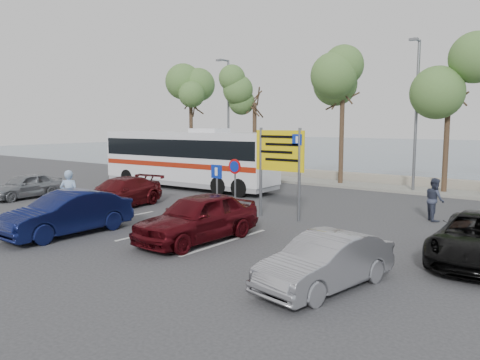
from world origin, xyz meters
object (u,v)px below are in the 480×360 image
Objects in this scene: direction_sign at (280,158)px; car_silver_a at (25,186)px; street_lamp_left at (228,112)px; pedestrian_far at (435,199)px; coach_bus_left at (187,160)px; street_lamp_right at (416,108)px; car_silver_b at (326,262)px; pedestrian_near at (69,195)px; suv_black at (480,239)px; car_maroon at (119,193)px; car_red at (198,217)px; car_blue at (67,213)px.

car_silver_a is (-13.00, -3.51, -1.80)m from direction_sign.
street_lamp_left is 17.89m from pedestrian_far.
street_lamp_left reaches higher than coach_bus_left.
street_lamp_left reaches higher than pedestrian_far.
street_lamp_right is 17.16m from car_silver_b.
pedestrian_far is (16.02, -7.02, -3.76)m from street_lamp_left.
car_silver_a is at bearing 74.38° from pedestrian_far.
pedestrian_far reaches higher than car_silver_b.
car_silver_b is at bearing -79.07° from street_lamp_right.
direction_sign is 10.01m from coach_bus_left.
pedestrian_near is at bearing -74.29° from coach_bus_left.
direction_sign reaches higher than pedestrian_near.
street_lamp_left is 1.68× the size of suv_black.
car_silver_b is 2.26× the size of pedestrian_far.
suv_black is at bearing -12.65° from direction_sign.
coach_bus_left is 14.13m from pedestrian_far.
car_silver_a is 6.11m from car_maroon.
car_red is at bearing -91.57° from direction_sign.
pedestrian_near reaches higher than car_maroon.
car_silver_b is (14.22, -10.25, -1.00)m from coach_bus_left.
car_red is (12.88, -1.11, 0.14)m from car_silver_a.
car_blue is 0.94× the size of suv_black.
coach_bus_left is 8.70m from car_silver_a.
street_lamp_right reaches higher than car_silver_a.
direction_sign is at bearing 140.53° from car_silver_b.
car_blue is at bearing -166.02° from car_silver_b.
pedestrian_near is at bearing -118.48° from street_lamp_right.
street_lamp_right reaches higher than car_silver_b.
direction_sign is at bearing 10.27° from car_silver_a.
suv_black is 2.85× the size of pedestrian_far.
coach_bus_left reaches higher than car_silver_b.
pedestrian_near is 14.25m from pedestrian_far.
suv_black is at bearing 0.20° from car_silver_a.
car_red reaches higher than car_silver_a.
car_silver_a is 19.27m from pedestrian_far.
pedestrian_near is (-11.58, 0.87, 0.36)m from car_silver_b.
car_silver_a is at bearing -117.13° from coach_bus_left.
suv_black is at bearing 23.00° from car_red.
coach_bus_left is (-9.06, 4.19, -0.81)m from direction_sign.
car_maroon is (4.00, -12.66, -3.93)m from street_lamp_left.
suv_black reaches higher than car_silver_a.
suv_black is (7.69, 2.92, -0.11)m from car_red.
pedestrian_near is at bearing -174.16° from car_silver_b.
direction_sign is 0.79× the size of car_red.
street_lamp_left is 15.24m from direction_sign.
street_lamp_right reaches higher than car_blue.
car_blue is 9.41m from car_silver_b.
direction_sign is 4.91m from car_red.
suv_black is at bearing -7.24° from car_maroon.
car_blue is 12.81m from suv_black.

